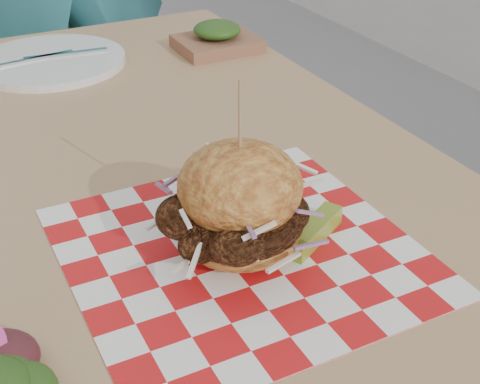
{
  "coord_description": "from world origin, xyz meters",
  "views": [
    {
      "loc": [
        -0.26,
        -0.5,
        1.18
      ],
      "look_at": [
        0.0,
        0.02,
        0.82
      ],
      "focal_mm": 50.0,
      "sensor_mm": 36.0,
      "label": 1
    }
  ],
  "objects": [
    {
      "name": "paper_liner",
      "position": [
        0.0,
        0.02,
        0.75
      ],
      "size": [
        0.36,
        0.36,
        0.0
      ],
      "primitive_type": "cube",
      "color": "red",
      "rests_on": "patio_table"
    },
    {
      "name": "pickle_spear",
      "position": [
        0.08,
        -0.0,
        0.76
      ],
      "size": [
        0.09,
        0.07,
        0.02
      ],
      "primitive_type": "cube",
      "rotation": [
        0.0,
        0.0,
        0.52
      ],
      "color": "olive",
      "rests_on": "paper_liner"
    },
    {
      "name": "patio_chair",
      "position": [
        -0.04,
        1.31,
        0.55
      ],
      "size": [
        0.45,
        0.46,
        0.95
      ],
      "rotation": [
        0.0,
        0.0,
        -0.07
      ],
      "color": "tan",
      "rests_on": "ground"
    },
    {
      "name": "patio_table",
      "position": [
        -0.04,
        0.28,
        0.67
      ],
      "size": [
        0.8,
        1.2,
        0.75
      ],
      "color": "tan",
      "rests_on": "ground"
    },
    {
      "name": "sandwich",
      "position": [
        0.0,
        0.02,
        0.81
      ],
      "size": [
        0.17,
        0.17,
        0.2
      ],
      "color": "gold",
      "rests_on": "paper_liner"
    },
    {
      "name": "kraft_tray",
      "position": [
        0.26,
        0.62,
        0.77
      ],
      "size": [
        0.15,
        0.12,
        0.06
      ],
      "color": "brown",
      "rests_on": "patio_table"
    },
    {
      "name": "place_setting",
      "position": [
        -0.04,
        0.68,
        0.76
      ],
      "size": [
        0.27,
        0.27,
        0.02
      ],
      "color": "white",
      "rests_on": "patio_table"
    }
  ]
}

